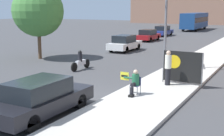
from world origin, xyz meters
The scene contains 13 objects.
ground_plane centered at (0.00, 0.00, 0.00)m, with size 160.00×160.00×0.00m, color #444447.
sidewalk_curb centered at (3.09, 15.00, 0.08)m, with size 3.32×90.00×0.16m, color beige.
seated_protester centered at (2.47, 1.53, 0.78)m, with size 0.94×0.77×1.18m.
jogger_on_sidewalk centered at (3.23, 4.07, 1.09)m, with size 0.34×0.34×1.81m.
protest_banner centered at (3.79, 4.64, 1.08)m, with size 2.15×0.06×1.73m.
traffic_light_pole centered at (0.91, 7.98, 3.99)m, with size 2.22×1.99×5.78m.
parked_car_curbside centered at (0.33, -2.46, 0.74)m, with size 1.84×4.66×1.48m.
car_on_road_nearest centered at (-4.93, 15.54, 0.76)m, with size 1.79×4.30×1.54m.
car_on_road_midblock centered at (-6.40, 25.21, 0.72)m, with size 1.79×4.34×1.43m.
car_on_road_distant centered at (-7.13, 32.76, 0.73)m, with size 1.74×4.79×1.47m.
city_bus_on_road centered at (-5.93, 46.72, 1.80)m, with size 2.59×10.81×3.11m.
motorcycle_on_road centered at (-3.52, 5.94, 0.56)m, with size 0.28×2.12×1.32m.
street_tree_near_curb centered at (-9.02, 8.15, 3.86)m, with size 4.12×4.12×5.92m.
Camera 1 is at (8.23, -11.27, 4.16)m, focal length 50.00 mm.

